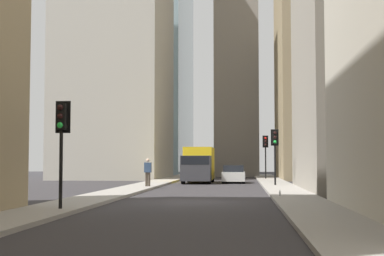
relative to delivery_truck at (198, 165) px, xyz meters
The scene contains 12 objects.
ground_plane 21.04m from the delivery_truck, behind, with size 135.00×135.00×0.00m, color #302D30.
sidewalk_right 21.22m from the delivery_truck, behind, with size 90.00×2.20×0.14m, color gray.
sidewalk_left 21.80m from the delivery_truck, 164.27° to the right, with size 90.00×2.20×0.14m, color gray.
building_left_far 21.04m from the delivery_truck, 50.27° to the right, with size 12.41×10.50×31.14m.
building_right_far 20.70m from the delivery_truck, 40.27° to the left, with size 13.75×10.50×32.96m.
delivery_truck is the anchor object (origin of this frame).
sedan_white 2.91m from the delivery_truck, 87.21° to the right, with size 4.30×1.78×1.42m.
traffic_light_foreground 26.27m from the delivery_truck, behind, with size 0.43×0.52×3.65m.
traffic_light_midblock 9.13m from the delivery_truck, 38.71° to the right, with size 0.43×0.52×3.94m.
traffic_light_far_junction 8.94m from the delivery_truck, 140.00° to the right, with size 0.43×0.52×3.73m.
pedestrian 9.68m from the delivery_truck, 164.99° to the left, with size 0.26×0.44×1.77m.
discarded_bottle 19.14m from the delivery_truck, 164.18° to the right, with size 0.07×0.07×0.27m.
Camera 1 is at (-23.61, -2.07, 1.74)m, focal length 52.32 mm.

